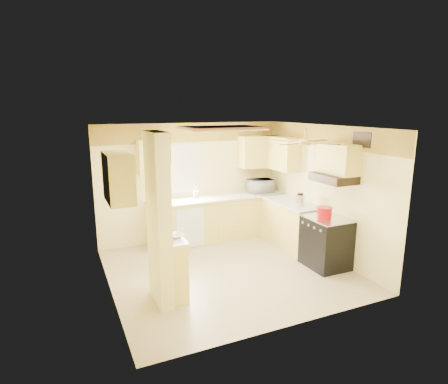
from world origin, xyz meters
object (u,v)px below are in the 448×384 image
bowl (176,236)px  kettle (300,200)px  dutch_oven (324,212)px  microwave (261,186)px  stove (326,242)px

bowl → kettle: (2.73, 0.76, 0.09)m
bowl → dutch_oven: bearing=0.2°
dutch_oven → bowl: bearing=-179.8°
dutch_oven → microwave: bearing=92.4°
microwave → bowl: (-2.63, -2.12, -0.12)m
microwave → dutch_oven: bearing=93.1°
stove → dutch_oven: dutch_oven is taller
stove → microwave: microwave is taller
microwave → kettle: microwave is taller
dutch_oven → kettle: 0.75m
stove → bowl: size_ratio=4.47×
microwave → bowl: size_ratio=2.62×
dutch_oven → kettle: bearing=88.9°
microwave → dutch_oven: size_ratio=1.93×
microwave → kettle: (0.10, -1.36, -0.03)m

